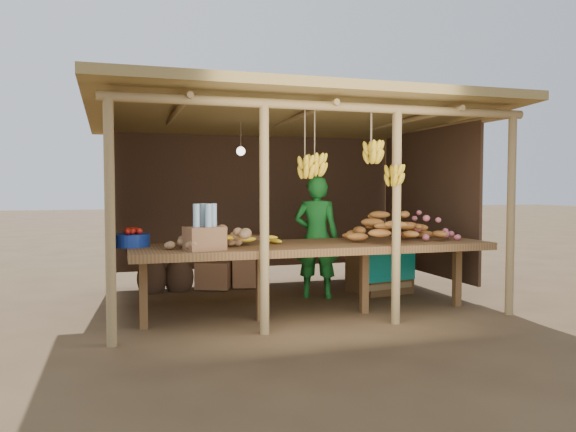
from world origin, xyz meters
name	(u,v)px	position (x,y,z in m)	size (l,w,h in m)	color
ground	(288,300)	(0.00, 0.00, 0.00)	(60.00, 60.00, 0.00)	brown
stall_structure	(287,146)	(0.01, 0.07, 1.92)	(4.70, 3.50, 2.43)	#9E8151
counter	(314,249)	(0.00, -0.95, 0.74)	(3.90, 1.05, 0.80)	brown
potato_heap	(215,230)	(-1.10, -1.08, 0.98)	(0.96, 0.57, 0.36)	#9C7650
sweet_potato_heap	(397,225)	(0.97, -1.00, 0.98)	(1.07, 0.64, 0.36)	#A16329
onion_heap	(422,225)	(1.31, -0.97, 0.98)	(0.72, 0.43, 0.35)	#BE5C6C
banana_pile	(252,228)	(-0.68, -0.90, 0.97)	(0.62, 0.37, 0.35)	yellow
tomato_basin	(131,239)	(-1.90, -0.70, 0.88)	(0.37, 0.37, 0.20)	navy
bottle_box	(204,232)	(-1.23, -1.22, 0.97)	(0.41, 0.35, 0.45)	#8A5D3E
vendor	(316,237)	(0.38, 0.02, 0.77)	(0.56, 0.37, 1.55)	#1A7728
tarp_crate	(379,264)	(1.32, 0.12, 0.38)	(0.89, 0.80, 0.93)	brown
carton_stack	(238,265)	(-0.43, 0.98, 0.32)	(1.05, 0.49, 0.73)	#8A5D3E
burlap_sacks	(166,275)	(-1.42, 0.99, 0.23)	(0.76, 0.40, 0.53)	#493122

